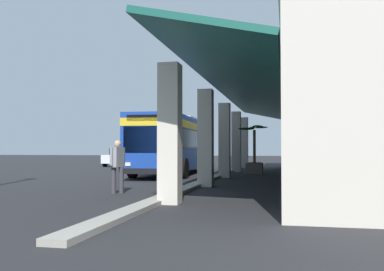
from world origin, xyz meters
The scene contains 6 objects.
ground centered at (0.00, 8.00, 0.00)m, with size 120.00×120.00×0.00m, color #262628.
curb_strip centered at (0.02, 3.77, 0.06)m, with size 31.34×0.50×0.12m, color #9E998E.
transit_bus centered at (-2.29, 0.95, 1.85)m, with size 11.30×3.12×3.34m.
parked_sedan_white centered at (-11.70, -5.74, 0.75)m, with size 4.51×2.21×1.47m.
pedestrian centered at (8.32, 1.82, 0.98)m, with size 0.67×0.37×1.73m.
potted_palm centered at (-3.47, 5.40, 0.67)m, with size 2.05×1.76×2.83m.
Camera 1 is at (21.54, 7.18, 1.48)m, focal length 40.44 mm.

